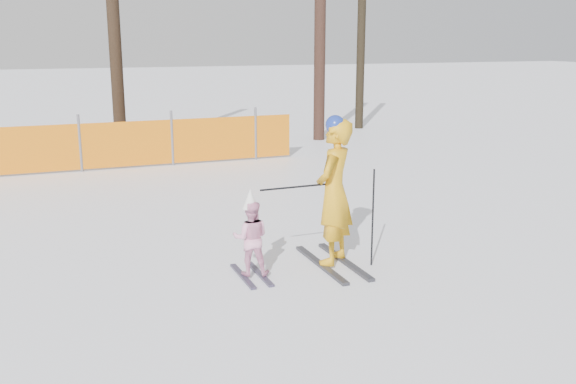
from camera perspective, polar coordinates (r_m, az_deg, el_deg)
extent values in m
plane|color=white|center=(7.70, 1.37, -8.07)|extent=(120.00, 120.00, 0.00)
cube|color=black|center=(8.24, 2.93, -6.45)|extent=(0.09, 1.47, 0.04)
cube|color=black|center=(8.38, 5.06, -6.15)|extent=(0.09, 1.47, 0.04)
imported|color=orange|center=(8.04, 4.11, 0.00)|extent=(0.79, 0.78, 1.84)
sphere|color=navy|center=(7.89, 4.22, 5.98)|extent=(0.24, 0.24, 0.24)
cube|color=black|center=(7.88, -4.04, -7.48)|extent=(0.09, 0.86, 0.03)
cube|color=black|center=(7.94, -2.51, -7.28)|extent=(0.09, 0.86, 0.03)
imported|color=#F7A1CA|center=(7.75, -3.32, -4.11)|extent=(0.54, 0.48, 0.92)
cone|color=white|center=(7.62, -3.37, -0.60)|extent=(0.19, 0.19, 0.24)
cylinder|color=black|center=(8.15, 7.54, -2.29)|extent=(0.02, 0.02, 1.26)
cylinder|color=black|center=(7.79, 0.48, 0.43)|extent=(0.86, 0.04, 0.02)
cylinder|color=#595960|center=(14.60, -18.00, 4.14)|extent=(0.06, 0.06, 1.25)
cylinder|color=#595960|center=(14.84, -10.27, 4.73)|extent=(0.06, 0.06, 1.25)
cylinder|color=#595960|center=(15.34, -2.90, 5.21)|extent=(0.06, 0.06, 1.25)
cylinder|color=#321E16|center=(18.33, 2.88, 16.02)|extent=(0.32, 0.32, 7.29)
cylinder|color=black|center=(20.83, 6.51, 13.27)|extent=(0.26, 0.26, 5.56)
cylinder|color=black|center=(16.74, -15.29, 15.16)|extent=(0.31, 0.31, 6.90)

